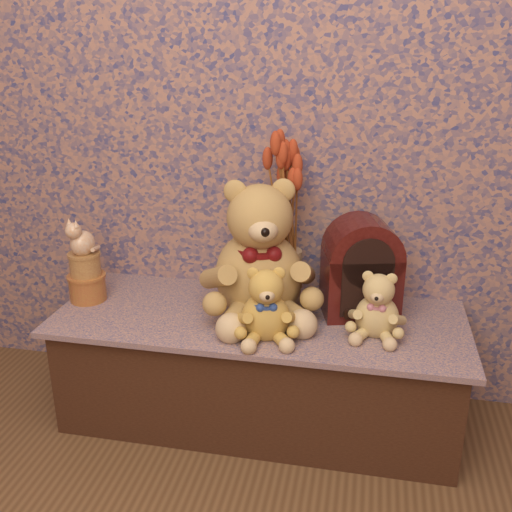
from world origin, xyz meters
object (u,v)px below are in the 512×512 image
(teddy_medium, at_px, (266,299))
(biscuit_tin_lower, at_px, (88,288))
(teddy_small, at_px, (378,301))
(cat_figurine, at_px, (82,235))
(ceramic_vase, at_px, (286,275))
(teddy_large, at_px, (259,242))
(cathedral_radio, at_px, (361,267))

(teddy_medium, bearing_deg, biscuit_tin_lower, 154.34)
(teddy_small, xyz_separation_m, cat_figurine, (-1.04, 0.06, 0.13))
(teddy_small, xyz_separation_m, ceramic_vase, (-0.33, 0.21, -0.02))
(teddy_medium, relative_size, biscuit_tin_lower, 1.97)
(teddy_large, xyz_separation_m, cat_figurine, (-0.63, -0.04, -0.00))
(ceramic_vase, distance_m, biscuit_tin_lower, 0.73)
(ceramic_vase, xyz_separation_m, cat_figurine, (-0.71, -0.15, 0.15))
(biscuit_tin_lower, bearing_deg, teddy_large, 3.90)
(cathedral_radio, xyz_separation_m, ceramic_vase, (-0.27, 0.07, -0.08))
(teddy_large, height_order, teddy_medium, teddy_large)
(biscuit_tin_lower, bearing_deg, cathedral_radio, 5.02)
(teddy_small, bearing_deg, ceramic_vase, 153.21)
(biscuit_tin_lower, bearing_deg, teddy_medium, -11.68)
(teddy_small, relative_size, cat_figurine, 1.69)
(teddy_small, relative_size, cathedral_radio, 0.67)
(teddy_large, xyz_separation_m, biscuit_tin_lower, (-0.63, -0.04, -0.21))
(teddy_medium, distance_m, biscuit_tin_lower, 0.71)
(teddy_large, height_order, ceramic_vase, teddy_large)
(ceramic_vase, xyz_separation_m, biscuit_tin_lower, (-0.71, -0.15, -0.05))
(teddy_medium, bearing_deg, cathedral_radio, 24.50)
(teddy_large, distance_m, cathedral_radio, 0.36)
(cat_figurine, bearing_deg, cathedral_radio, 27.73)
(teddy_large, bearing_deg, ceramic_vase, 36.13)
(cat_figurine, bearing_deg, teddy_small, 19.63)
(teddy_large, distance_m, ceramic_vase, 0.21)
(cathedral_radio, bearing_deg, teddy_medium, -156.39)
(cathedral_radio, height_order, ceramic_vase, cathedral_radio)
(cat_figurine, bearing_deg, teddy_large, 26.60)
(teddy_large, distance_m, cat_figurine, 0.63)
(ceramic_vase, bearing_deg, teddy_medium, -93.68)
(teddy_large, relative_size, teddy_small, 2.18)
(teddy_small, height_order, cat_figurine, cat_figurine)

